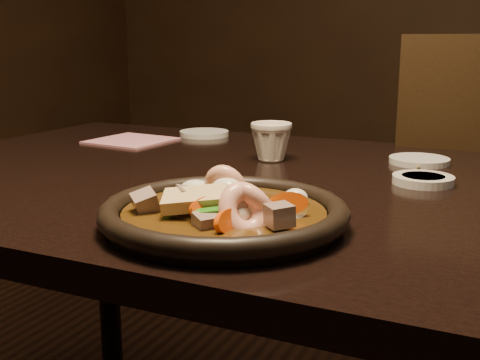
% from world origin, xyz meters
% --- Properties ---
extents(table, '(1.60, 0.90, 0.75)m').
position_xyz_m(table, '(0.00, 0.00, 0.67)').
color(table, black).
rests_on(table, floor).
extents(plate, '(0.31, 0.31, 0.03)m').
position_xyz_m(plate, '(-0.03, -0.27, 0.77)').
color(plate, black).
rests_on(plate, table).
extents(stirfry, '(0.22, 0.19, 0.07)m').
position_xyz_m(stirfry, '(-0.02, -0.28, 0.77)').
color(stirfry, '#3B240A').
rests_on(stirfry, plate).
extents(soy_dish, '(0.10, 0.10, 0.01)m').
position_xyz_m(soy_dish, '(0.16, 0.07, 0.76)').
color(soy_dish, silver).
rests_on(soy_dish, table).
extents(saucer_left, '(0.12, 0.12, 0.01)m').
position_xyz_m(saucer_left, '(-0.40, 0.36, 0.76)').
color(saucer_left, silver).
rests_on(saucer_left, table).
extents(saucer_right, '(0.11, 0.11, 0.01)m').
position_xyz_m(saucer_right, '(0.13, 0.24, 0.76)').
color(saucer_right, silver).
rests_on(saucer_right, table).
extents(tea_cup, '(0.10, 0.10, 0.08)m').
position_xyz_m(tea_cup, '(-0.13, 0.14, 0.79)').
color(tea_cup, '#F0E4CF').
rests_on(tea_cup, table).
extents(chopsticks, '(0.01, 0.24, 0.01)m').
position_xyz_m(chopsticks, '(0.14, 0.17, 0.75)').
color(chopsticks, tan).
rests_on(chopsticks, table).
extents(napkin, '(0.18, 0.18, 0.00)m').
position_xyz_m(napkin, '(-0.51, 0.21, 0.75)').
color(napkin, '#B9727D').
rests_on(napkin, table).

